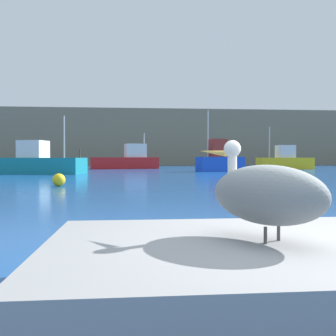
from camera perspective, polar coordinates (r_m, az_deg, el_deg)
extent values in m
plane|color=#194C93|center=(3.95, 22.48, -17.74)|extent=(260.00, 260.00, 0.00)
cube|color=#7F755B|center=(69.98, -3.60, 4.52)|extent=(140.00, 15.38, 9.70)
cube|color=gray|center=(3.52, 15.06, -15.33)|extent=(3.93, 2.44, 0.56)
ellipsoid|color=slate|center=(3.38, 15.14, -4.04)|extent=(1.12, 1.26, 0.53)
cylinder|color=white|center=(3.61, 9.96, -0.09)|extent=(0.09, 0.09, 0.29)
sphere|color=white|center=(3.61, 9.98, 2.97)|extent=(0.16, 0.16, 0.16)
cone|color=gold|center=(3.79, 6.89, 2.47)|extent=(0.26, 0.34, 0.09)
cylinder|color=#4C4742|center=(3.32, 14.92, -10.10)|extent=(0.03, 0.03, 0.15)
cylinder|color=#4C4742|center=(3.48, 16.83, -9.57)|extent=(0.03, 0.03, 0.15)
cube|color=teal|center=(31.59, -19.49, 0.34)|extent=(7.76, 4.17, 1.30)
cube|color=silver|center=(31.81, -20.24, 2.77)|extent=(2.36, 2.26, 1.40)
cylinder|color=#B2B2B2|center=(30.64, -15.87, 4.70)|extent=(0.12, 0.12, 3.37)
cylinder|color=#3F382D|center=(30.07, -13.55, 2.23)|extent=(0.10, 0.10, 0.70)
cube|color=red|center=(43.60, -6.74, 0.77)|extent=(8.12, 3.70, 1.34)
cube|color=silver|center=(43.84, -5.10, 2.72)|extent=(2.70, 2.17, 1.62)
cylinder|color=#B2B2B2|center=(44.08, -3.73, 3.57)|extent=(0.12, 0.12, 2.94)
cylinder|color=#3F382D|center=(44.39, -1.95, 2.11)|extent=(0.10, 0.10, 0.70)
cube|color=yellow|center=(43.79, 17.72, 0.69)|extent=(6.13, 2.14, 1.31)
cube|color=silver|center=(43.80, 17.79, 2.47)|extent=(1.87, 1.59, 1.42)
cylinder|color=#B2B2B2|center=(43.12, 15.51, 3.87)|extent=(0.12, 0.12, 3.48)
cube|color=blue|center=(35.43, 8.17, 0.61)|extent=(4.98, 3.04, 1.39)
cube|color=maroon|center=(35.25, 7.73, 3.12)|extent=(1.89, 1.67, 1.70)
cylinder|color=#B2B2B2|center=(34.70, 6.22, 5.34)|extent=(0.12, 0.12, 4.36)
sphere|color=yellow|center=(17.42, -16.63, -1.78)|extent=(0.58, 0.58, 0.58)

